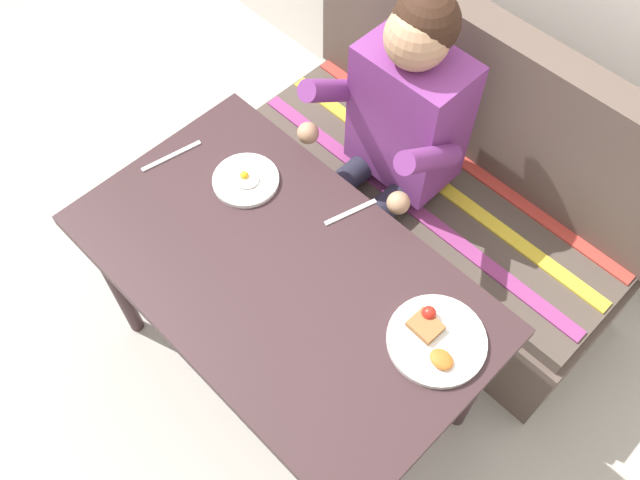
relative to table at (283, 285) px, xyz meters
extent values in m
plane|color=#AEAAA1|center=(0.00, 0.00, -0.65)|extent=(8.00, 8.00, 0.00)
cube|color=#382427|center=(0.00, 0.00, 0.06)|extent=(1.20, 0.70, 0.04)
cylinder|color=#382427|center=(-0.54, -0.29, -0.30)|extent=(0.05, 0.05, 0.69)
cylinder|color=#382427|center=(-0.54, 0.29, -0.30)|extent=(0.05, 0.05, 0.69)
cylinder|color=#382427|center=(0.54, 0.29, -0.30)|extent=(0.05, 0.05, 0.69)
cube|color=brown|center=(0.00, 0.72, -0.45)|extent=(1.44, 0.56, 0.40)
cube|color=#4F433B|center=(0.00, 0.72, -0.22)|extent=(1.40, 0.52, 0.06)
cube|color=brown|center=(0.00, 0.94, 0.08)|extent=(1.44, 0.12, 0.54)
cube|color=#93387A|center=(0.00, 0.58, -0.18)|extent=(1.38, 0.05, 0.01)
cube|color=yellow|center=(0.00, 0.72, -0.18)|extent=(1.38, 0.05, 0.01)
cube|color=#C63D33|center=(0.00, 0.86, -0.18)|extent=(1.38, 0.05, 0.01)
cube|color=#79337F|center=(-0.12, 0.66, 0.11)|extent=(0.34, 0.22, 0.48)
sphere|color=tan|center=(-0.12, 0.64, 0.44)|extent=(0.19, 0.19, 0.19)
sphere|color=#331E14|center=(-0.12, 0.67, 0.47)|extent=(0.19, 0.19, 0.19)
cylinder|color=#79337F|center=(-0.31, 0.52, 0.18)|extent=(0.07, 0.29, 0.23)
cylinder|color=#79337F|center=(0.07, 0.52, 0.18)|extent=(0.07, 0.29, 0.23)
sphere|color=tan|center=(-0.31, 0.40, 0.08)|extent=(0.07, 0.07, 0.07)
sphere|color=tan|center=(0.07, 0.40, 0.08)|extent=(0.07, 0.07, 0.07)
cylinder|color=#232333|center=(-0.20, 0.49, -0.13)|extent=(0.09, 0.34, 0.09)
cylinder|color=#232333|center=(-0.20, 0.32, -0.39)|extent=(0.08, 0.08, 0.52)
cube|color=black|center=(-0.20, 0.26, -0.62)|extent=(0.09, 0.20, 0.05)
cylinder|color=#232333|center=(-0.03, 0.49, -0.13)|extent=(0.09, 0.34, 0.09)
cylinder|color=#232333|center=(-0.03, 0.32, -0.39)|extent=(0.08, 0.08, 0.52)
cube|color=black|center=(-0.03, 0.26, -0.62)|extent=(0.09, 0.20, 0.05)
cylinder|color=white|center=(0.44, 0.14, 0.09)|extent=(0.26, 0.26, 0.02)
cube|color=#956337|center=(0.39, 0.14, 0.11)|extent=(0.08, 0.07, 0.02)
sphere|color=red|center=(0.38, 0.17, 0.12)|extent=(0.04, 0.04, 0.04)
ellipsoid|color=#CC6623|center=(0.48, 0.10, 0.11)|extent=(0.06, 0.05, 0.02)
cylinder|color=white|center=(-0.30, 0.13, 0.09)|extent=(0.20, 0.20, 0.01)
ellipsoid|color=white|center=(-0.30, 0.13, 0.10)|extent=(0.09, 0.08, 0.01)
sphere|color=yellow|center=(-0.30, 0.13, 0.11)|extent=(0.03, 0.03, 0.03)
cube|color=silver|center=(0.00, 0.28, 0.08)|extent=(0.06, 0.17, 0.00)
cube|color=silver|center=(-0.53, 0.04, 0.08)|extent=(0.05, 0.20, 0.00)
camera|label=1|loc=(0.74, -0.59, 1.71)|focal=38.42mm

